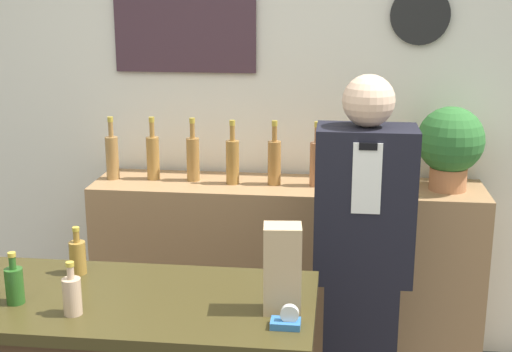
% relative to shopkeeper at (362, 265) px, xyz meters
% --- Properties ---
extents(back_wall, '(5.20, 0.09, 2.70)m').
position_rel_shopkeeper_xyz_m(back_wall, '(-0.58, 0.84, 0.56)').
color(back_wall, silver).
rests_on(back_wall, ground_plane).
extents(back_shelf, '(1.93, 0.41, 0.98)m').
position_rel_shopkeeper_xyz_m(back_shelf, '(-0.36, 0.57, -0.31)').
color(back_shelf, '#9E754C').
rests_on(back_shelf, ground_plane).
extents(shopkeeper, '(0.40, 0.25, 1.60)m').
position_rel_shopkeeper_xyz_m(shopkeeper, '(0.00, 0.00, 0.00)').
color(shopkeeper, black).
rests_on(shopkeeper, ground_plane).
extents(potted_plant, '(0.32, 0.32, 0.40)m').
position_rel_shopkeeper_xyz_m(potted_plant, '(0.41, 0.57, 0.41)').
color(potted_plant, '#B27047').
rests_on(potted_plant, back_shelf).
extents(paper_bag, '(0.12, 0.10, 0.28)m').
position_rel_shopkeeper_xyz_m(paper_bag, '(-0.27, -0.77, 0.29)').
color(paper_bag, tan).
rests_on(paper_bag, display_counter).
extents(tape_dispenser, '(0.09, 0.06, 0.07)m').
position_rel_shopkeeper_xyz_m(tape_dispenser, '(-0.25, -0.88, 0.17)').
color(tape_dispenser, '#2D66A8').
rests_on(tape_dispenser, display_counter).
extents(counter_bottle_3, '(0.06, 0.06, 0.17)m').
position_rel_shopkeeper_xyz_m(counter_bottle_3, '(-1.13, -0.81, 0.21)').
color(counter_bottle_3, '#25531C').
rests_on(counter_bottle_3, display_counter).
extents(counter_bottle_4, '(0.06, 0.06, 0.17)m').
position_rel_shopkeeper_xyz_m(counter_bottle_4, '(-1.02, -0.55, 0.21)').
color(counter_bottle_4, olive).
rests_on(counter_bottle_4, display_counter).
extents(counter_bottle_5, '(0.06, 0.06, 0.17)m').
position_rel_shopkeeper_xyz_m(counter_bottle_5, '(-0.92, -0.87, 0.21)').
color(counter_bottle_5, tan).
rests_on(counter_bottle_5, display_counter).
extents(shelf_bottle_0, '(0.07, 0.07, 0.32)m').
position_rel_shopkeeper_xyz_m(shelf_bottle_0, '(-1.25, 0.57, 0.30)').
color(shelf_bottle_0, olive).
rests_on(shelf_bottle_0, back_shelf).
extents(shelf_bottle_1, '(0.07, 0.07, 0.32)m').
position_rel_shopkeeper_xyz_m(shelf_bottle_1, '(-1.04, 0.59, 0.30)').
color(shelf_bottle_1, '#A07135').
rests_on(shelf_bottle_1, back_shelf).
extents(shelf_bottle_2, '(0.07, 0.07, 0.32)m').
position_rel_shopkeeper_xyz_m(shelf_bottle_2, '(-0.84, 0.59, 0.30)').
color(shelf_bottle_2, olive).
rests_on(shelf_bottle_2, back_shelf).
extents(shelf_bottle_3, '(0.07, 0.07, 0.32)m').
position_rel_shopkeeper_xyz_m(shelf_bottle_3, '(-0.63, 0.56, 0.30)').
color(shelf_bottle_3, olive).
rests_on(shelf_bottle_3, back_shelf).
extents(shelf_bottle_4, '(0.07, 0.07, 0.32)m').
position_rel_shopkeeper_xyz_m(shelf_bottle_4, '(-0.42, 0.56, 0.30)').
color(shelf_bottle_4, '#9D6A32').
rests_on(shelf_bottle_4, back_shelf).
extents(shelf_bottle_5, '(0.07, 0.07, 0.32)m').
position_rel_shopkeeper_xyz_m(shelf_bottle_5, '(-0.22, 0.56, 0.30)').
color(shelf_bottle_5, '#A1653E').
rests_on(shelf_bottle_5, back_shelf).
extents(shelf_bottle_6, '(0.07, 0.07, 0.32)m').
position_rel_shopkeeper_xyz_m(shelf_bottle_6, '(-0.01, 0.58, 0.30)').
color(shelf_bottle_6, olive).
rests_on(shelf_bottle_6, back_shelf).
extents(shelf_bottle_7, '(0.07, 0.07, 0.32)m').
position_rel_shopkeeper_xyz_m(shelf_bottle_7, '(0.19, 0.58, 0.30)').
color(shelf_bottle_7, olive).
rests_on(shelf_bottle_7, back_shelf).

